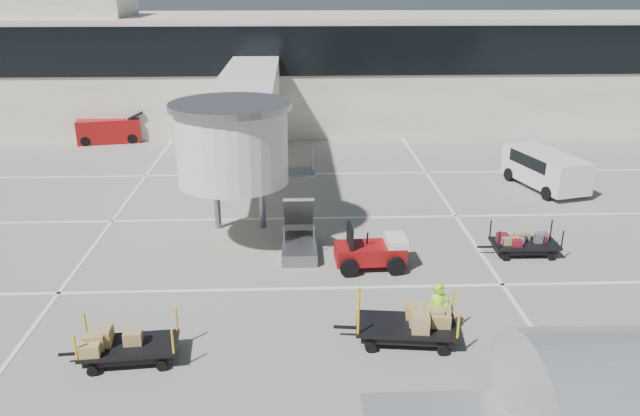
# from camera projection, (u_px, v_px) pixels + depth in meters

# --- Properties ---
(ground) EXTENTS (140.00, 140.00, 0.00)m
(ground) POSITION_uv_depth(u_px,v_px,m) (343.00, 316.00, 20.67)
(ground) COLOR #9F9C8E
(ground) RESTS_ON ground
(lane_markings) EXTENTS (40.00, 30.00, 0.02)m
(lane_markings) POSITION_uv_depth(u_px,v_px,m) (314.00, 216.00, 29.39)
(lane_markings) COLOR white
(lane_markings) RESTS_ON ground
(terminal) EXTENTS (64.00, 12.11, 15.20)m
(terminal) POSITION_uv_depth(u_px,v_px,m) (309.00, 68.00, 47.29)
(terminal) COLOR silver
(terminal) RESTS_ON ground
(jet_bridge) EXTENTS (5.70, 20.40, 6.03)m
(jet_bridge) POSITION_uv_depth(u_px,v_px,m) (245.00, 114.00, 30.53)
(jet_bridge) COLOR silver
(jet_bridge) RESTS_ON ground
(baggage_tug) EXTENTS (2.77, 1.84, 1.77)m
(baggage_tug) POSITION_uv_depth(u_px,v_px,m) (372.00, 252.00, 23.95)
(baggage_tug) COLOR maroon
(baggage_tug) RESTS_ON ground
(suitcase_cart) EXTENTS (3.24, 1.35, 1.26)m
(suitcase_cart) POSITION_uv_depth(u_px,v_px,m) (524.00, 244.00, 25.13)
(suitcase_cart) COLOR black
(suitcase_cart) RESTS_ON ground
(box_cart_near) EXTENTS (3.82, 1.87, 1.47)m
(box_cart_near) POSITION_uv_depth(u_px,v_px,m) (400.00, 325.00, 19.02)
(box_cart_near) COLOR black
(box_cart_near) RESTS_ON ground
(box_cart_far) EXTENTS (3.43, 1.60, 1.33)m
(box_cart_far) POSITION_uv_depth(u_px,v_px,m) (126.00, 346.00, 18.10)
(box_cart_far) COLOR black
(box_cart_far) RESTS_ON ground
(ground_worker) EXTENTS (0.67, 0.44, 1.82)m
(ground_worker) POSITION_uv_depth(u_px,v_px,m) (438.00, 311.00, 19.20)
(ground_worker) COLOR #8BEF19
(ground_worker) RESTS_ON ground
(minivan) EXTENTS (3.27, 5.41, 1.92)m
(minivan) POSITION_uv_depth(u_px,v_px,m) (544.00, 167.00, 32.99)
(minivan) COLOR silver
(minivan) RESTS_ON ground
(belt_loader) EXTENTS (4.62, 2.48, 2.12)m
(belt_loader) POSITION_uv_depth(u_px,v_px,m) (110.00, 130.00, 42.35)
(belt_loader) COLOR maroon
(belt_loader) RESTS_ON ground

